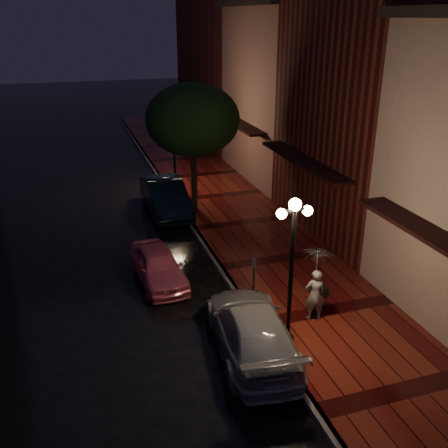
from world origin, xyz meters
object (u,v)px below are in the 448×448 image
object	(u,v)px
street_tree	(193,122)
navy_car	(166,196)
streetlamp_near	(291,267)
streetlamp_far	(174,144)
woman_with_umbrella	(317,274)
parking_meter	(254,275)
silver_car	(252,330)
pink_car	(158,266)

from	to	relation	value
street_tree	navy_car	world-z (taller)	street_tree
streetlamp_near	streetlamp_far	world-z (taller)	same
streetlamp_far	woman_with_umbrella	xyz separation A→B (m)	(1.30, -13.02, -0.94)
streetlamp_far	parking_meter	world-z (taller)	streetlamp_far
navy_car	woman_with_umbrella	bearing A→B (deg)	-77.95
navy_car	parking_meter	size ratio (longest dim) A/B	3.28
streetlamp_far	silver_car	bearing A→B (deg)	-93.96
streetlamp_near	parking_meter	xyz separation A→B (m)	(-0.02, 2.55, -1.56)
streetlamp_near	parking_meter	size ratio (longest dim) A/B	2.95
pink_car	street_tree	bearing A→B (deg)	60.76
street_tree	streetlamp_near	bearing A→B (deg)	-91.35
pink_car	navy_car	size ratio (longest dim) A/B	0.75
woman_with_umbrella	pink_car	bearing A→B (deg)	-34.98
silver_car	streetlamp_near	bearing A→B (deg)	170.88
street_tree	pink_car	world-z (taller)	street_tree
silver_car	parking_meter	bearing A→B (deg)	-105.52
streetlamp_far	navy_car	distance (m)	3.34
parking_meter	pink_car	bearing A→B (deg)	155.15
street_tree	silver_car	xyz separation A→B (m)	(-1.21, -10.72, -3.55)
streetlamp_near	pink_car	distance (m)	5.90
streetlamp_near	silver_car	world-z (taller)	streetlamp_near
pink_car	parking_meter	bearing A→B (deg)	-45.96
street_tree	navy_car	xyz separation A→B (m)	(-1.30, 0.40, -3.46)
streetlamp_near	navy_car	size ratio (longest dim) A/B	0.90
silver_car	pink_car	bearing A→B (deg)	-63.51
streetlamp_far	parking_meter	bearing A→B (deg)	-90.12
streetlamp_far	parking_meter	xyz separation A→B (m)	(-0.02, -11.45, -1.56)
navy_car	parking_meter	bearing A→B (deg)	-84.08
street_tree	silver_car	bearing A→B (deg)	-96.43
streetlamp_far	navy_car	world-z (taller)	streetlamp_far
streetlamp_far	woman_with_umbrella	size ratio (longest dim) A/B	1.88
streetlamp_far	silver_car	xyz separation A→B (m)	(-0.95, -13.73, -1.90)
streetlamp_near	woman_with_umbrella	distance (m)	1.88
silver_car	streetlamp_far	bearing A→B (deg)	-87.37
streetlamp_near	pink_car	size ratio (longest dim) A/B	1.20
silver_car	street_tree	bearing A→B (deg)	-89.85
street_tree	navy_car	bearing A→B (deg)	162.75
streetlamp_far	streetlamp_near	bearing A→B (deg)	-90.00
street_tree	parking_meter	size ratio (longest dim) A/B	3.96
streetlamp_far	pink_car	xyz separation A→B (m)	(-2.62, -9.11, -1.99)
streetlamp_far	pink_car	world-z (taller)	streetlamp_far
streetlamp_far	parking_meter	size ratio (longest dim) A/B	2.95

